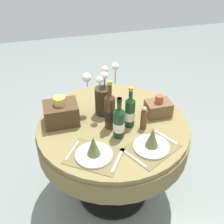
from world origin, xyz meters
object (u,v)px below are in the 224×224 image
(wine_bottle_right, at_px, (110,111))
(dining_table, at_px, (113,137))
(flower_vase, at_px, (102,95))
(place_setting_right, at_px, (152,143))
(place_setting_left, at_px, (94,151))
(pepper_mill, at_px, (144,118))
(wine_bottle_centre, at_px, (130,112))
(wine_bottle_left, at_px, (118,122))
(woven_basket_side_left, at_px, (61,113))
(woven_basket_side_right, at_px, (158,108))

(wine_bottle_right, bearing_deg, dining_table, 49.48)
(dining_table, bearing_deg, flower_vase, 106.31)
(dining_table, bearing_deg, place_setting_right, -62.14)
(place_setting_left, relative_size, pepper_mill, 2.32)
(place_setting_right, xyz_separation_m, wine_bottle_centre, (-0.06, 0.27, 0.08))
(place_setting_right, xyz_separation_m, wine_bottle_left, (-0.18, 0.18, 0.07))
(wine_bottle_left, height_order, woven_basket_side_left, wine_bottle_left)
(wine_bottle_centre, height_order, woven_basket_side_right, wine_bottle_centre)
(dining_table, xyz_separation_m, pepper_mill, (0.20, -0.11, 0.22))
(pepper_mill, bearing_deg, flower_vase, 132.38)
(wine_bottle_left, bearing_deg, place_setting_right, -44.91)
(woven_basket_side_left, bearing_deg, wine_bottle_left, -36.09)
(place_setting_right, height_order, woven_basket_side_right, woven_basket_side_right)
(flower_vase, relative_size, pepper_mill, 2.13)
(wine_bottle_centre, distance_m, wine_bottle_right, 0.15)
(wine_bottle_centre, distance_m, pepper_mill, 0.11)
(pepper_mill, bearing_deg, woven_basket_side_right, 37.49)
(flower_vase, bearing_deg, place_setting_right, -65.54)
(flower_vase, xyz_separation_m, wine_bottle_centre, (0.15, -0.21, -0.04))
(wine_bottle_right, relative_size, woven_basket_side_right, 2.01)
(woven_basket_side_left, bearing_deg, place_setting_left, -69.70)
(place_setting_left, bearing_deg, woven_basket_side_left, 110.30)
(wine_bottle_centre, bearing_deg, woven_basket_side_left, 160.47)
(wine_bottle_centre, distance_m, woven_basket_side_right, 0.27)
(wine_bottle_left, relative_size, wine_bottle_centre, 0.97)
(wine_bottle_centre, xyz_separation_m, pepper_mill, (0.09, -0.06, -0.04))
(place_setting_left, bearing_deg, wine_bottle_centre, 37.89)
(place_setting_left, bearing_deg, dining_table, 55.57)
(pepper_mill, bearing_deg, woven_basket_side_left, 158.21)
(dining_table, relative_size, flower_vase, 2.93)
(flower_vase, xyz_separation_m, wine_bottle_right, (0.01, -0.19, -0.02))
(flower_vase, height_order, wine_bottle_centre, flower_vase)
(dining_table, relative_size, wine_bottle_right, 3.03)
(place_setting_right, bearing_deg, wine_bottle_right, 125.70)
(dining_table, distance_m, place_setting_right, 0.41)
(dining_table, bearing_deg, woven_basket_side_left, 163.13)
(place_setting_right, xyz_separation_m, flower_vase, (-0.22, 0.48, 0.12))
(wine_bottle_centre, relative_size, woven_basket_side_right, 1.70)
(place_setting_right, bearing_deg, wine_bottle_left, 135.09)
(flower_vase, bearing_deg, dining_table, -73.69)
(woven_basket_side_right, bearing_deg, woven_basket_side_left, 172.57)
(woven_basket_side_left, bearing_deg, wine_bottle_right, -24.47)
(flower_vase, height_order, pepper_mill, flower_vase)
(flower_vase, relative_size, wine_bottle_right, 1.03)
(place_setting_left, distance_m, woven_basket_side_left, 0.44)
(place_setting_right, bearing_deg, pepper_mill, 84.11)
(flower_vase, distance_m, wine_bottle_right, 0.19)
(dining_table, relative_size, wine_bottle_centre, 3.58)
(place_setting_right, distance_m, woven_basket_side_left, 0.69)
(wine_bottle_left, distance_m, wine_bottle_right, 0.12)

